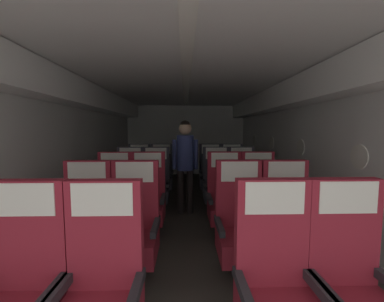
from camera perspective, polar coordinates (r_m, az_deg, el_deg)
ground at (r=4.03m, az=-1.30°, el=-15.62°), size 3.89×8.15×0.02m
fuselage_shell at (r=4.06m, az=-1.36°, el=7.84°), size 3.77×7.80×2.21m
seat_a_left_window at (r=1.92m, az=-35.40°, el=-25.82°), size 0.49×0.49×1.11m
seat_a_left_aisle at (r=1.72m, az=-20.74°, el=-28.97°), size 0.49×0.49×1.11m
seat_a_right_aisle at (r=1.93m, az=33.57°, el=-25.48°), size 0.49×0.49×1.11m
seat_a_right_window at (r=1.74m, az=19.40°, el=-28.57°), size 0.49×0.49×1.11m
seat_b_left_window at (r=2.66m, az=-23.73°, el=-16.45°), size 0.49×0.49×1.11m
seat_b_left_aisle at (r=2.52m, az=-13.45°, el=-17.35°), size 0.49×0.49×1.11m
seat_b_right_aisle at (r=2.66m, az=21.60°, el=-16.38°), size 0.49×0.49×1.11m
seat_b_right_window at (r=2.53m, az=11.29°, el=-17.21°), size 0.49×0.49×1.11m
seat_c_left_window at (r=3.48m, az=-17.86°, el=-11.10°), size 0.49×0.49×1.11m
seat_c_left_aisle at (r=3.40m, az=-10.38°, el=-11.36°), size 0.49×0.49×1.11m
seat_c_right_aisle at (r=3.48m, az=15.48°, el=-11.07°), size 0.49×0.49×1.11m
seat_c_right_window at (r=3.39m, az=7.76°, el=-11.37°), size 0.49×0.49×1.11m
seat_d_left_window at (r=4.35m, az=-14.38°, el=-7.78°), size 0.49×0.49×1.11m
seat_d_left_aisle at (r=4.26m, az=-8.48°, el=-7.94°), size 0.49×0.49×1.11m
seat_d_right_aisle at (r=4.35m, az=11.63°, el=-7.72°), size 0.49×0.49×1.11m
seat_d_right_window at (r=4.28m, az=5.78°, el=-7.86°), size 0.49×0.49×1.11m
seat_e_left_window at (r=5.22m, az=-12.31°, el=-5.58°), size 0.49×0.49×1.11m
seat_e_left_aisle at (r=5.17m, az=-7.14°, el=-5.61°), size 0.49×0.49×1.11m
seat_e_right_aisle at (r=5.23m, az=9.42°, el=-5.52°), size 0.49×0.49×1.11m
seat_e_right_window at (r=5.16m, az=4.39°, el=-5.61°), size 0.49×0.49×1.11m
flight_attendant at (r=4.06m, az=-1.59°, el=-1.36°), size 0.43×0.28×1.56m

